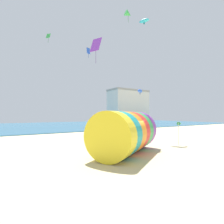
{
  "coord_description": "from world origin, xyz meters",
  "views": [
    {
      "loc": [
        -7.82,
        -10.04,
        2.93
      ],
      "look_at": [
        0.31,
        2.49,
        3.17
      ],
      "focal_mm": 28.0,
      "sensor_mm": 36.0,
      "label": 1
    }
  ],
  "objects": [
    {
      "name": "kite_blue_parafoil",
      "position": [
        7.73,
        7.16,
        6.06
      ],
      "size": [
        1.42,
        1.08,
        0.68
      ],
      "color": "blue"
    },
    {
      "name": "giant_inflatable_tube",
      "position": [
        0.33,
        0.5,
        1.59
      ],
      "size": [
        7.32,
        6.15,
        3.18
      ],
      "color": "yellow",
      "rests_on": "ground"
    },
    {
      "name": "promenade_building",
      "position": [
        22.06,
        27.81,
        4.88
      ],
      "size": [
        10.85,
        5.48,
        9.73
      ],
      "color": "silver",
      "rests_on": "ground"
    },
    {
      "name": "kite_green_diamond",
      "position": [
        -1.98,
        15.77,
        14.23
      ],
      "size": [
        0.67,
        0.66,
        1.36
      ],
      "color": "green"
    },
    {
      "name": "kite_green_delta",
      "position": [
        5.06,
        6.24,
        14.98
      ],
      "size": [
        0.99,
        0.84,
        1.44
      ],
      "color": "green"
    },
    {
      "name": "beach_flag",
      "position": [
        7.01,
        0.66,
        1.99
      ],
      "size": [
        0.47,
        0.36,
        2.25
      ],
      "color": "silver",
      "rests_on": "ground"
    },
    {
      "name": "kite_cyan_parafoil",
      "position": [
        8.14,
        6.77,
        15.33
      ],
      "size": [
        1.05,
        1.48,
        0.71
      ],
      "color": "#2DB2C6"
    },
    {
      "name": "bystander_near_water",
      "position": [
        2.89,
        6.23,
        0.92
      ],
      "size": [
        0.42,
        0.35,
        1.79
      ],
      "color": "#383D56",
      "rests_on": "ground"
    },
    {
      "name": "cooler_box",
      "position": [
        3.22,
        2.49,
        0.18
      ],
      "size": [
        0.46,
        0.58,
        0.36
      ],
      "primitive_type": "cube",
      "rotation": [
        0.0,
        0.0,
        1.36
      ],
      "color": "#268C4C",
      "rests_on": "ground"
    },
    {
      "name": "ground_plane",
      "position": [
        0.0,
        0.0,
        0.0
      ],
      "size": [
        120.0,
        120.0,
        0.0
      ],
      "primitive_type": "plane",
      "color": "#CCBA8C"
    },
    {
      "name": "kite_blue_diamond",
      "position": [
        3.31,
        13.58,
        12.45
      ],
      "size": [
        0.64,
        0.29,
        1.53
      ],
      "color": "blue"
    },
    {
      "name": "kite_handler",
      "position": [
        3.92,
        3.3,
        0.91
      ],
      "size": [
        0.28,
        0.39,
        1.77
      ],
      "color": "black",
      "rests_on": "ground"
    },
    {
      "name": "kite_purple_diamond",
      "position": [
        0.7,
        6.23,
        10.3
      ],
      "size": [
        1.09,
        1.32,
        2.78
      ],
      "color": "purple"
    },
    {
      "name": "sea",
      "position": [
        0.0,
        37.7,
        0.05
      ],
      "size": [
        120.0,
        40.0,
        0.1
      ],
      "primitive_type": "cube",
      "color": "#236084",
      "rests_on": "ground"
    }
  ]
}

